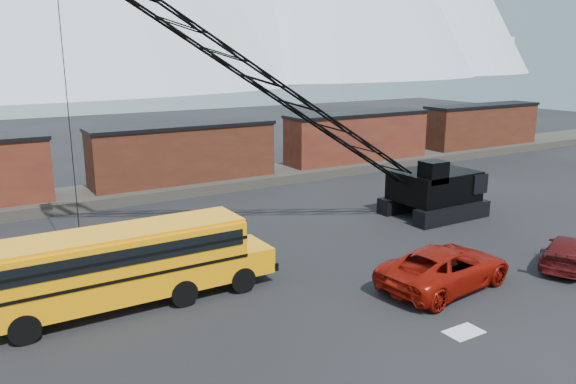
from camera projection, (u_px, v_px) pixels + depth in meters
name	position (u px, v px, depth m)	size (l,w,h in m)	color
ground	(380.00, 296.00, 23.32)	(160.00, 160.00, 0.00)	black
gravel_berm	(186.00, 185.00, 41.49)	(120.00, 5.00, 0.70)	#403B35
boxcar_mid	(184.00, 153.00, 40.92)	(13.70, 3.10, 4.17)	#502216
boxcar_east_near	(358.00, 137.00, 48.99)	(13.70, 3.10, 4.17)	#491714
boxcar_east_far	(482.00, 125.00, 57.06)	(13.70, 3.10, 4.17)	#502216
snow_patch	(464.00, 332.00, 20.25)	(1.40, 0.90, 0.02)	silver
school_bus	(127.00, 263.00, 21.98)	(11.65, 2.65, 3.19)	orange
red_pickup	(445.00, 267.00, 23.98)	(2.99, 6.50, 1.81)	maroon
maroon_suv	(569.00, 252.00, 26.40)	(2.00, 4.92, 1.43)	#4C0D0E
crawler_crane	(281.00, 92.00, 28.58)	(23.98, 4.20, 14.80)	black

